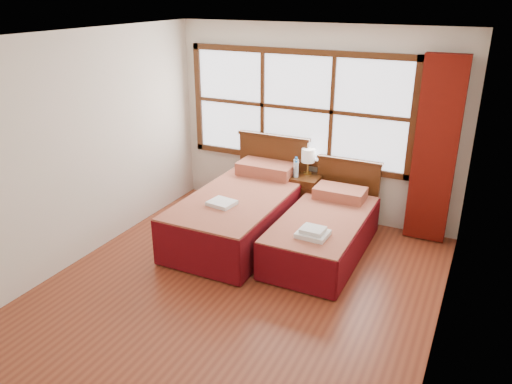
% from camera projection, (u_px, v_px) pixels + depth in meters
% --- Properties ---
extents(floor, '(4.50, 4.50, 0.00)m').
position_uv_depth(floor, '(238.00, 289.00, 5.35)').
color(floor, brown).
rests_on(floor, ground).
extents(ceiling, '(4.50, 4.50, 0.00)m').
position_uv_depth(ceiling, '(234.00, 37.00, 4.37)').
color(ceiling, white).
rests_on(ceiling, wall_back).
extents(wall_back, '(4.00, 0.00, 4.00)m').
position_uv_depth(wall_back, '(314.00, 124.00, 6.73)').
color(wall_back, silver).
rests_on(wall_back, floor).
extents(wall_left, '(0.00, 4.50, 4.50)m').
position_uv_depth(wall_left, '(81.00, 149.00, 5.67)').
color(wall_left, silver).
rests_on(wall_left, floor).
extents(wall_right, '(0.00, 4.50, 4.50)m').
position_uv_depth(wall_right, '(453.00, 213.00, 4.05)').
color(wall_right, silver).
rests_on(wall_right, floor).
extents(window, '(3.16, 0.06, 1.56)m').
position_uv_depth(window, '(296.00, 108.00, 6.73)').
color(window, white).
rests_on(window, wall_back).
extents(curtain, '(0.50, 0.16, 2.30)m').
position_uv_depth(curtain, '(435.00, 151.00, 6.02)').
color(curtain, '#68120A').
rests_on(curtain, wall_back).
extents(bed_left, '(1.14, 2.21, 1.11)m').
position_uv_depth(bed_left, '(243.00, 210.00, 6.44)').
color(bed_left, '#3F1F0D').
rests_on(bed_left, floor).
extents(bed_right, '(0.95, 1.97, 0.91)m').
position_uv_depth(bed_right, '(324.00, 231.00, 6.02)').
color(bed_right, '#3F1F0D').
rests_on(bed_right, floor).
extents(nightstand, '(0.47, 0.47, 0.63)m').
position_uv_depth(nightstand, '(302.00, 197.00, 6.91)').
color(nightstand, '#492510').
rests_on(nightstand, floor).
extents(towels_left, '(0.34, 0.30, 0.05)m').
position_uv_depth(towels_left, '(222.00, 203.00, 5.96)').
color(towels_left, white).
rests_on(towels_left, bed_left).
extents(towels_right, '(0.34, 0.30, 0.10)m').
position_uv_depth(towels_right, '(313.00, 233.00, 5.42)').
color(towels_right, white).
rests_on(towels_right, bed_right).
extents(lamp, '(0.18, 0.18, 0.36)m').
position_uv_depth(lamp, '(308.00, 156.00, 6.76)').
color(lamp, gold).
rests_on(lamp, nightstand).
extents(bottle_near, '(0.07, 0.07, 0.27)m').
position_uv_depth(bottle_near, '(296.00, 168.00, 6.72)').
color(bottle_near, silver).
rests_on(bottle_near, nightstand).
extents(bottle_far, '(0.06, 0.06, 0.24)m').
position_uv_depth(bottle_far, '(296.00, 170.00, 6.70)').
color(bottle_far, silver).
rests_on(bottle_far, nightstand).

